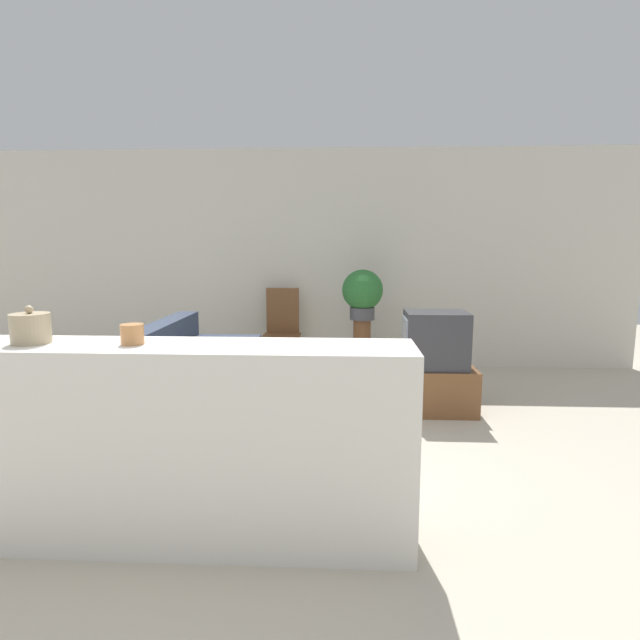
{
  "coord_description": "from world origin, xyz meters",
  "views": [
    {
      "loc": [
        0.89,
        -2.85,
        1.54
      ],
      "look_at": [
        0.67,
        1.71,
        0.85
      ],
      "focal_mm": 28.0,
      "sensor_mm": 36.0,
      "label": 1
    }
  ],
  "objects_px": {
    "wooden_chair": "(282,328)",
    "decorative_bowl": "(31,328)",
    "couch": "(192,387)",
    "potted_plant": "(362,292)",
    "television": "(435,340)"
  },
  "relations": [
    {
      "from": "television",
      "to": "decorative_bowl",
      "type": "bearing_deg",
      "value": -138.58
    },
    {
      "from": "television",
      "to": "potted_plant",
      "type": "relative_size",
      "value": 1.02
    },
    {
      "from": "wooden_chair",
      "to": "decorative_bowl",
      "type": "relative_size",
      "value": 5.28
    },
    {
      "from": "television",
      "to": "potted_plant",
      "type": "height_order",
      "value": "potted_plant"
    },
    {
      "from": "wooden_chair",
      "to": "potted_plant",
      "type": "bearing_deg",
      "value": -18.23
    },
    {
      "from": "potted_plant",
      "to": "decorative_bowl",
      "type": "distance_m",
      "value": 3.62
    },
    {
      "from": "couch",
      "to": "wooden_chair",
      "type": "bearing_deg",
      "value": 70.78
    },
    {
      "from": "potted_plant",
      "to": "decorative_bowl",
      "type": "bearing_deg",
      "value": -119.59
    },
    {
      "from": "television",
      "to": "decorative_bowl",
      "type": "distance_m",
      "value": 3.26
    },
    {
      "from": "couch",
      "to": "decorative_bowl",
      "type": "relative_size",
      "value": 9.15
    },
    {
      "from": "couch",
      "to": "wooden_chair",
      "type": "height_order",
      "value": "wooden_chair"
    },
    {
      "from": "decorative_bowl",
      "to": "wooden_chair",
      "type": "bearing_deg",
      "value": 76.39
    },
    {
      "from": "potted_plant",
      "to": "decorative_bowl",
      "type": "xyz_separation_m",
      "value": [
        -1.79,
        -3.14,
        0.11
      ]
    },
    {
      "from": "couch",
      "to": "decorative_bowl",
      "type": "height_order",
      "value": "decorative_bowl"
    },
    {
      "from": "wooden_chair",
      "to": "couch",
      "type": "bearing_deg",
      "value": -109.22
    }
  ]
}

